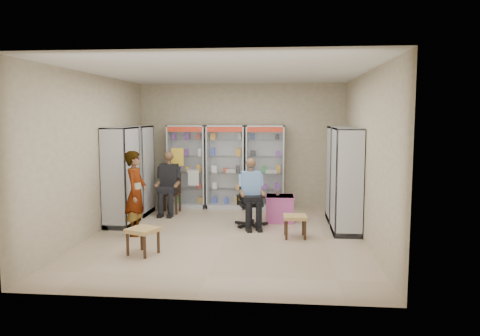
# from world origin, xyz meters

# --- Properties ---
(floor) EXTENTS (6.00, 6.00, 0.00)m
(floor) POSITION_xyz_m (0.00, 0.00, 0.00)
(floor) COLOR tan
(floor) RESTS_ON ground
(room_shell) EXTENTS (5.02, 6.02, 3.01)m
(room_shell) POSITION_xyz_m (0.00, 0.00, 1.97)
(room_shell) COLOR #BBA98B
(room_shell) RESTS_ON ground
(cabinet_back_left) EXTENTS (0.90, 0.50, 2.00)m
(cabinet_back_left) POSITION_xyz_m (-1.30, 2.73, 1.00)
(cabinet_back_left) COLOR silver
(cabinet_back_left) RESTS_ON floor
(cabinet_back_mid) EXTENTS (0.90, 0.50, 2.00)m
(cabinet_back_mid) POSITION_xyz_m (-0.35, 2.73, 1.00)
(cabinet_back_mid) COLOR #B1B3B8
(cabinet_back_mid) RESTS_ON floor
(cabinet_back_right) EXTENTS (0.90, 0.50, 2.00)m
(cabinet_back_right) POSITION_xyz_m (0.60, 2.73, 1.00)
(cabinet_back_right) COLOR #ADB1B5
(cabinet_back_right) RESTS_ON floor
(cabinet_right_far) EXTENTS (0.90, 0.50, 2.00)m
(cabinet_right_far) POSITION_xyz_m (2.23, 1.60, 1.00)
(cabinet_right_far) COLOR silver
(cabinet_right_far) RESTS_ON floor
(cabinet_right_near) EXTENTS (0.90, 0.50, 2.00)m
(cabinet_right_near) POSITION_xyz_m (2.23, 0.50, 1.00)
(cabinet_right_near) COLOR silver
(cabinet_right_near) RESTS_ON floor
(cabinet_left_far) EXTENTS (0.90, 0.50, 2.00)m
(cabinet_left_far) POSITION_xyz_m (-2.23, 1.80, 1.00)
(cabinet_left_far) COLOR #BABDC2
(cabinet_left_far) RESTS_ON floor
(cabinet_left_near) EXTENTS (0.90, 0.50, 2.00)m
(cabinet_left_near) POSITION_xyz_m (-2.23, 0.70, 1.00)
(cabinet_left_near) COLOR #A9ADB0
(cabinet_left_near) RESTS_ON floor
(wooden_chair) EXTENTS (0.42, 0.42, 0.94)m
(wooden_chair) POSITION_xyz_m (-1.55, 2.00, 0.47)
(wooden_chair) COLOR black
(wooden_chair) RESTS_ON floor
(seated_customer) EXTENTS (0.44, 0.60, 1.34)m
(seated_customer) POSITION_xyz_m (-1.55, 1.95, 0.67)
(seated_customer) COLOR black
(seated_customer) RESTS_ON floor
(office_chair) EXTENTS (0.68, 0.68, 1.02)m
(office_chair) POSITION_xyz_m (0.39, 0.89, 0.51)
(office_chair) COLOR black
(office_chair) RESTS_ON floor
(seated_shopkeeper) EXTENTS (0.56, 0.68, 1.30)m
(seated_shopkeeper) POSITION_xyz_m (0.39, 0.84, 0.65)
(seated_shopkeeper) COLOR #6A91D2
(seated_shopkeeper) RESTS_ON floor
(pink_trunk) EXTENTS (0.58, 0.56, 0.55)m
(pink_trunk) POSITION_xyz_m (0.97, 1.37, 0.27)
(pink_trunk) COLOR #A14083
(pink_trunk) RESTS_ON floor
(tea_glass) EXTENTS (0.07, 0.07, 0.11)m
(tea_glass) POSITION_xyz_m (0.92, 1.43, 0.60)
(tea_glass) COLOR #5B1307
(tea_glass) RESTS_ON pink_trunk
(woven_stool_a) EXTENTS (0.44, 0.44, 0.42)m
(woven_stool_a) POSITION_xyz_m (1.26, 0.06, 0.21)
(woven_stool_a) COLOR #AC9248
(woven_stool_a) RESTS_ON floor
(woven_stool_b) EXTENTS (0.56, 0.56, 0.43)m
(woven_stool_b) POSITION_xyz_m (-1.20, -1.22, 0.22)
(woven_stool_b) COLOR #9E6742
(woven_stool_b) RESTS_ON floor
(standing_man) EXTENTS (0.38, 0.58, 1.58)m
(standing_man) POSITION_xyz_m (-1.70, -0.00, 0.79)
(standing_man) COLOR gray
(standing_man) RESTS_ON floor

